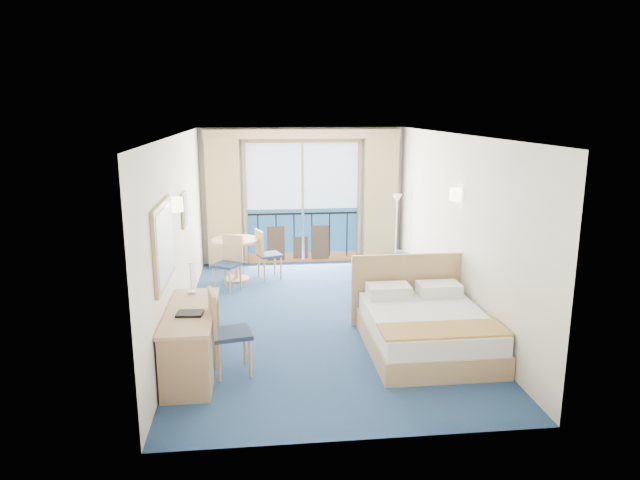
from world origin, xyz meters
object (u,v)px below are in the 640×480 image
Objects in this scene: armchair at (394,272)px; table_chair_b at (229,259)px; floor_lamp at (397,213)px; desk_chair at (224,327)px; table_chair_a at (265,251)px; desk at (187,353)px; bed at (425,327)px; round_table at (236,249)px; nightstand at (431,290)px.

table_chair_b is (-2.82, 0.32, 0.22)m from armchair.
armchair is 1.53m from floor_lamp.
desk_chair is 3.87m from table_chair_a.
desk is at bearing 148.41° from table_chair_a.
desk is (-3.13, -3.28, 0.12)m from armchair.
table_chair_b is at bearing 85.15° from desk.
armchair is 2.37m from table_chair_a.
armchair is (0.19, 2.51, 0.02)m from bed.
round_table is at bearing -172.34° from floor_lamp.
desk_chair is at bearing -126.01° from floor_lamp.
table_chair_b is at bearing 132.85° from bed.
armchair is 2.87m from round_table.
floor_lamp reaches higher than desk.
table_chair_a is at bearing 77.41° from desk.
floor_lamp is at bearing -129.22° from armchair.
desk_chair is 1.10× the size of table_chair_b.
floor_lamp is at bearing -47.24° from desk_chair.
table_chair_a is at bearing 73.11° from table_chair_b.
armchair is 0.80× the size of round_table.
armchair is 0.66× the size of desk_chair.
floor_lamp is at bearing 48.54° from table_chair_b.
floor_lamp is 3.13m from round_table.
desk is at bearing -95.47° from round_table.
bed is 2.10× the size of table_chair_b.
nightstand is 1.09m from armchair.
bed reaches higher than desk.
bed is 2.32× the size of round_table.
bed reaches higher than table_chair_b.
table_chair_a is 0.98× the size of table_chair_b.
table_chair_b is at bearing -99.70° from round_table.
nightstand is at bearing -31.68° from round_table.
table_chair_b is (-2.63, 2.83, 0.24)m from bed.
desk_chair reaches higher than desk.
desk is at bearing 21.91° from armchair.
floor_lamp is (-0.00, 2.30, 0.81)m from nightstand.
floor_lamp is at bearing 52.73° from desk.
table_chair_a is at bearing -46.00° from armchair.
desk_chair is (-2.55, -0.46, 0.29)m from bed.
desk_chair reaches higher than nightstand.
floor_lamp is (0.52, 3.77, 0.82)m from bed.
armchair reaches higher than nightstand.
desk_chair is at bearing 22.76° from armchair.
round_table is (-3.06, -0.41, -0.53)m from floor_lamp.
desk_chair is (-3.07, -4.23, -0.53)m from floor_lamp.
table_chair_a reaches higher than round_table.
round_table is 0.92× the size of table_chair_a.
desk_chair is at bearing 152.96° from table_chair_a.
nightstand is 0.59× the size of desk_chair.
desk_chair reaches higher than round_table.
nightstand is 0.37× the size of desk.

